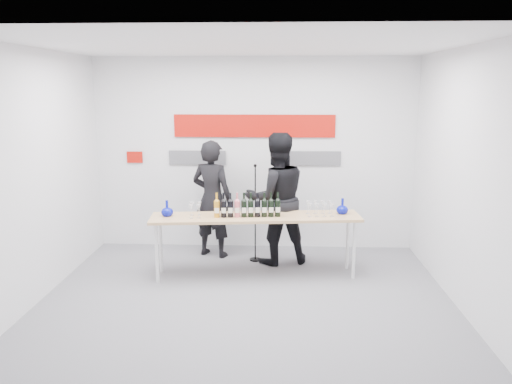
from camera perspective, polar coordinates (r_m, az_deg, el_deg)
ground at (r=6.32m, az=-1.06°, el=-11.77°), size 5.00×5.00×0.00m
back_wall at (r=7.86m, az=-0.19°, el=4.30°), size 5.00×0.04×3.00m
signage at (r=7.80m, az=-0.61°, el=6.51°), size 3.38×0.02×0.79m
tasting_table at (r=6.73m, az=-0.04°, el=-3.27°), size 2.85×0.83×0.84m
wine_bottles at (r=6.62m, az=-1.00°, el=-1.47°), size 0.89×0.16×0.33m
decanter_left at (r=6.78m, az=-10.14°, el=-1.83°), size 0.16×0.16×0.21m
decanter_right at (r=6.90m, az=9.84°, el=-1.59°), size 0.16×0.16×0.21m
glasses_left at (r=6.70m, az=-6.97°, el=-2.05°), size 0.18×0.23×0.18m
glasses_right at (r=6.78m, az=7.30°, el=-1.87°), size 0.38×0.25×0.18m
presenter_left at (r=7.54m, az=-5.03°, el=-0.79°), size 0.76×0.63×1.78m
presenter_right at (r=7.21m, az=2.35°, el=-0.78°), size 1.10×0.96×1.92m
mic_stand at (r=7.40m, az=-0.09°, el=-4.55°), size 0.17×0.17×1.46m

